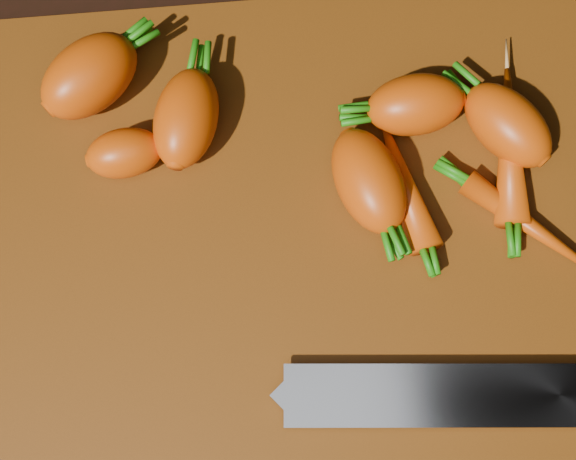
{
  "coord_description": "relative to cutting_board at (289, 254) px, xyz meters",
  "views": [
    {
      "loc": [
        -0.01,
        -0.15,
        0.54
      ],
      "look_at": [
        0.0,
        0.01,
        0.03
      ],
      "focal_mm": 50.0,
      "sensor_mm": 36.0,
      "label": 1
    }
  ],
  "objects": [
    {
      "name": "ground",
      "position": [
        0.0,
        0.0,
        -0.01
      ],
      "size": [
        2.0,
        2.0,
        0.01
      ],
      "primitive_type": "cube",
      "color": "black"
    },
    {
      "name": "cutting_board",
      "position": [
        0.0,
        0.0,
        0.0
      ],
      "size": [
        0.5,
        0.4,
        0.01
      ],
      "primitive_type": "cube",
      "color": "brown",
      "rests_on": "ground"
    },
    {
      "name": "carrot_0",
      "position": [
        -0.13,
        0.13,
        0.03
      ],
      "size": [
        0.09,
        0.09,
        0.05
      ],
      "primitive_type": "ellipsoid",
      "rotation": [
        0.0,
        0.0,
        0.68
      ],
      "color": "#C04004",
      "rests_on": "cutting_board"
    },
    {
      "name": "carrot_1",
      "position": [
        0.06,
        0.04,
        0.03
      ],
      "size": [
        0.06,
        0.09,
        0.04
      ],
      "primitive_type": "ellipsoid",
      "rotation": [
        0.0,
        0.0,
        -1.3
      ],
      "color": "#C04004",
      "rests_on": "cutting_board"
    },
    {
      "name": "carrot_2",
      "position": [
        -0.06,
        0.1,
        0.03
      ],
      "size": [
        0.06,
        0.08,
        0.04
      ],
      "primitive_type": "ellipsoid",
      "rotation": [
        0.0,
        0.0,
        1.3
      ],
      "color": "#C04004",
      "rests_on": "cutting_board"
    },
    {
      "name": "carrot_3",
      "position": [
        0.1,
        0.09,
        0.03
      ],
      "size": [
        0.07,
        0.05,
        0.04
      ],
      "primitive_type": "ellipsoid",
      "rotation": [
        0.0,
        0.0,
        3.21
      ],
      "color": "#C04004",
      "rests_on": "cutting_board"
    },
    {
      "name": "carrot_4",
      "position": [
        -0.11,
        0.08,
        0.02
      ],
      "size": [
        0.06,
        0.04,
        0.03
      ],
      "primitive_type": "ellipsoid",
      "rotation": [
        0.0,
        0.0,
        0.14
      ],
      "color": "#C04004",
      "rests_on": "cutting_board"
    },
    {
      "name": "carrot_5",
      "position": [
        0.16,
        0.07,
        0.03
      ],
      "size": [
        0.08,
        0.08,
        0.04
      ],
      "primitive_type": "ellipsoid",
      "rotation": [
        0.0,
        0.0,
        2.19
      ],
      "color": "#C04004",
      "rests_on": "cutting_board"
    },
    {
      "name": "carrot_6",
      "position": [
        0.16,
        0.06,
        0.02
      ],
      "size": [
        0.04,
        0.12,
        0.02
      ],
      "primitive_type": "ellipsoid",
      "rotation": [
        0.0,
        0.0,
        1.43
      ],
      "color": "#C04004",
      "rests_on": "cutting_board"
    },
    {
      "name": "carrot_7",
      "position": [
        0.17,
        -0.0,
        0.02
      ],
      "size": [
        0.09,
        0.09,
        0.02
      ],
      "primitive_type": "ellipsoid",
      "rotation": [
        0.0,
        0.0,
        -0.76
      ],
      "color": "#C04004",
      "rests_on": "cutting_board"
    },
    {
      "name": "carrot_8",
      "position": [
        0.08,
        0.04,
        0.02
      ],
      "size": [
        0.04,
        0.1,
        0.02
      ],
      "primitive_type": "ellipsoid",
      "rotation": [
        0.0,
        0.0,
        1.75
      ],
      "color": "#C04004",
      "rests_on": "cutting_board"
    },
    {
      "name": "knife",
      "position": [
        0.12,
        -0.11,
        0.02
      ],
      "size": [
        0.36,
        0.06,
        0.02
      ],
      "rotation": [
        0.0,
        0.0,
        -0.09
      ],
      "color": "gray",
      "rests_on": "cutting_board"
    }
  ]
}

